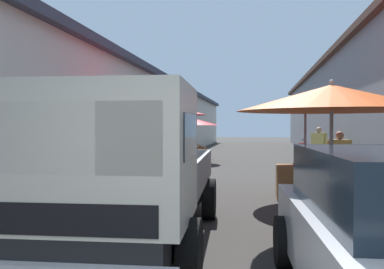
# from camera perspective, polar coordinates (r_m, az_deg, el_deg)

# --- Properties ---
(ground) EXTENTS (90.00, 90.00, 0.00)m
(ground) POSITION_cam_1_polar(r_m,az_deg,el_deg) (14.69, 7.60, -5.26)
(ground) COLOR #33302D
(building_left_whitewash) EXTENTS (49.80, 7.50, 3.97)m
(building_left_whitewash) POSITION_cam_1_polar(r_m,az_deg,el_deg) (18.52, -15.31, 2.23)
(building_left_whitewash) COLOR beige
(building_left_whitewash) RESTS_ON ground
(fruit_stall_far_right) EXTENTS (2.54, 2.54, 2.36)m
(fruit_stall_far_right) POSITION_cam_1_polar(r_m,az_deg,el_deg) (10.01, -5.14, 2.56)
(fruit_stall_far_right) COLOR #9E9EA3
(fruit_stall_far_right) RESTS_ON ground
(fruit_stall_far_left) EXTENTS (2.86, 2.86, 2.36)m
(fruit_stall_far_left) POSITION_cam_1_polar(r_m,az_deg,el_deg) (6.41, 19.37, 2.92)
(fruit_stall_far_left) COLOR #9E9EA3
(fruit_stall_far_left) RESTS_ON ground
(fruit_stall_mid_lane) EXTENTS (2.46, 2.46, 2.11)m
(fruit_stall_mid_lane) POSITION_cam_1_polar(r_m,az_deg,el_deg) (18.19, 0.09, 0.88)
(fruit_stall_mid_lane) COLOR #9E9EA3
(fruit_stall_mid_lane) RESTS_ON ground
(fruit_stall_near_left) EXTENTS (2.82, 2.82, 2.41)m
(fruit_stall_near_left) POSITION_cam_1_polar(r_m,az_deg,el_deg) (9.35, 15.66, 2.75)
(fruit_stall_near_left) COLOR #9E9EA3
(fruit_stall_near_left) RESTS_ON ground
(delivery_truck) EXTENTS (5.01, 2.17, 2.08)m
(delivery_truck) POSITION_cam_1_polar(r_m,az_deg,el_deg) (4.92, -9.62, -6.02)
(delivery_truck) COLOR black
(delivery_truck) RESTS_ON ground
(vendor_by_crates) EXTENTS (0.26, 0.61, 1.53)m
(vendor_by_crates) POSITION_cam_1_polar(r_m,az_deg,el_deg) (10.64, 20.32, -3.11)
(vendor_by_crates) COLOR navy
(vendor_by_crates) RESTS_ON ground
(vendor_in_shade) EXTENTS (0.43, 0.55, 1.62)m
(vendor_in_shade) POSITION_cam_1_polar(r_m,az_deg,el_deg) (15.87, 17.67, -1.45)
(vendor_in_shade) COLOR navy
(vendor_in_shade) RESTS_ON ground
(parked_scooter) EXTENTS (1.69, 0.39, 1.14)m
(parked_scooter) POSITION_cam_1_polar(r_m,az_deg,el_deg) (16.54, 15.86, -3.02)
(parked_scooter) COLOR black
(parked_scooter) RESTS_ON ground
(plastic_stool) EXTENTS (0.30, 0.30, 0.43)m
(plastic_stool) POSITION_cam_1_polar(r_m,az_deg,el_deg) (15.87, -2.14, -3.59)
(plastic_stool) COLOR #194CB2
(plastic_stool) RESTS_ON ground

